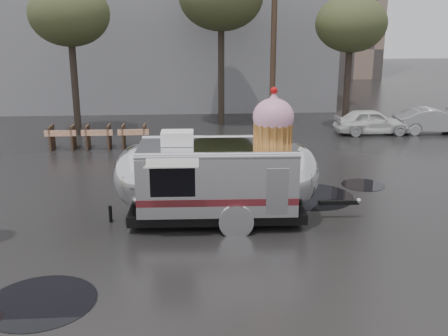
{
  "coord_description": "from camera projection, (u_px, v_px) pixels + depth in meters",
  "views": [
    {
      "loc": [
        -1.77,
        -12.03,
        5.32
      ],
      "look_at": [
        -0.82,
        1.35,
        1.49
      ],
      "focal_mm": 42.0,
      "sensor_mm": 36.0,
      "label": 1
    }
  ],
  "objects": [
    {
      "name": "tree_left",
      "position": [
        69.0,
        15.0,
        23.61
      ],
      "size": [
        3.64,
        3.64,
        6.95
      ],
      "color": "#382D26",
      "rests_on": "ground"
    },
    {
      "name": "utility_pole",
      "position": [
        274.0,
        34.0,
        25.45
      ],
      "size": [
        1.6,
        0.28,
        9.0
      ],
      "color": "#473323",
      "rests_on": "ground"
    },
    {
      "name": "barricade_row",
      "position": [
        98.0,
        136.0,
        22.16
      ],
      "size": [
        4.3,
        0.8,
        1.0
      ],
      "color": "#473323",
      "rests_on": "ground"
    },
    {
      "name": "grey_building",
      "position": [
        151.0,
        0.0,
        34.09
      ],
      "size": [
        22.0,
        12.0,
        13.0
      ],
      "primitive_type": "cube",
      "color": "slate",
      "rests_on": "ground"
    },
    {
      "name": "puddles",
      "position": [
        254.0,
        220.0,
        14.36
      ],
      "size": [
        10.51,
        8.66,
        0.01
      ],
      "color": "black",
      "rests_on": "ground"
    },
    {
      "name": "ground",
      "position": [
        260.0,
        239.0,
        13.12
      ],
      "size": [
        120.0,
        120.0,
        0.0
      ],
      "primitive_type": "plane",
      "color": "black",
      "rests_on": "ground"
    },
    {
      "name": "tree_right",
      "position": [
        351.0,
        24.0,
        24.61
      ],
      "size": [
        3.36,
        3.36,
        6.42
      ],
      "color": "#382D26",
      "rests_on": "ground"
    },
    {
      "name": "airstream_trailer",
      "position": [
        220.0,
        175.0,
        13.99
      ],
      "size": [
        6.9,
        2.66,
        3.72
      ],
      "rotation": [
        0.0,
        0.0,
        -0.03
      ],
      "color": "silver",
      "rests_on": "ground"
    }
  ]
}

